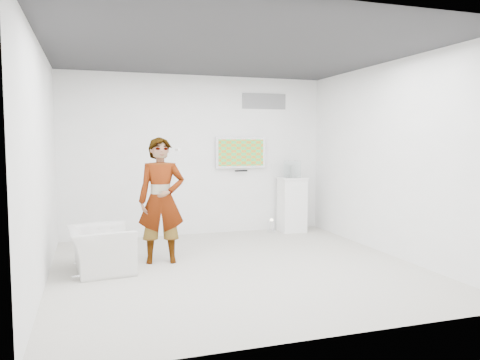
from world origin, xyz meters
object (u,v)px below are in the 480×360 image
at_px(armchair, 101,249).
at_px(floor_uplight, 272,226).
at_px(person, 161,200).
at_px(pedestal, 292,204).
at_px(tv, 240,153).

height_order(armchair, floor_uplight, armchair).
relative_size(person, pedestal, 1.72).
xyz_separation_m(tv, armchair, (-2.67, -2.08, -1.24)).
xyz_separation_m(tv, floor_uplight, (0.55, -0.27, -1.42)).
distance_m(armchair, pedestal, 4.07).
distance_m(tv, floor_uplight, 1.55).
bearing_deg(person, tv, 52.74).
xyz_separation_m(person, armchair, (-0.87, -0.24, -0.61)).
relative_size(armchair, pedestal, 0.88).
distance_m(pedestal, floor_uplight, 0.59).
distance_m(person, armchair, 1.09).
bearing_deg(pedestal, floor_uplight, 179.50).
distance_m(tv, person, 2.65).
bearing_deg(pedestal, person, -150.63).
xyz_separation_m(person, floor_uplight, (2.35, 1.57, -0.79)).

